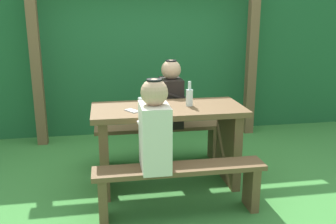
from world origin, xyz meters
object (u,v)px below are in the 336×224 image
Objects in this scene: drinking_glass at (142,103)px; picnic_table at (168,133)px; bottle_right at (150,98)px; person_white_shirt at (155,128)px; bench_near at (180,180)px; bench_far at (159,136)px; cell_phone at (132,111)px; bottle_left at (189,97)px; person_black_coat at (171,96)px.

picnic_table is at bearing -1.84° from drinking_glass.
person_white_shirt is at bearing -93.65° from bottle_right.
person_white_shirt reaches higher than bench_near.
person_white_shirt is at bearing -100.20° from bench_far.
picnic_table is at bearing -14.32° from cell_phone.
bench_near is 10.00× the size of cell_phone.
bottle_left is at bearing 10.17° from bottle_right.
bench_far is at bearing 90.00° from picnic_table.
drinking_glass is at bearing -113.24° from bench_far.
bench_far is at bearing 178.54° from person_black_coat.
drinking_glass is 0.16m from cell_phone.
person_black_coat is 2.70× the size of bottle_right.
drinking_glass is at bearing 137.77° from bottle_right.
bottle_left is at bearing 0.62° from drinking_glass.
bench_near and bench_far have the same top height.
bottle_left is at bearing -82.22° from person_black_coat.
person_black_coat reaches higher than bottle_left.
bottle_right is (-0.30, -0.61, 0.13)m from person_black_coat.
drinking_glass is (-0.24, 0.57, 0.52)m from bench_near.
cell_phone is at bearing -132.25° from drinking_glass.
person_black_coat is (0.33, 1.12, 0.00)m from person_white_shirt.
drinking_glass is at bearing 178.16° from picnic_table.
bench_far is at bearing 31.80° from cell_phone.
bench_far is at bearing 90.00° from bench_near.
bench_near is 0.79m from bottle_right.
person_black_coat is at bearing 73.49° from person_white_shirt.
cell_phone is (-0.54, -0.12, -0.08)m from bottle_left.
bottle_left reaches higher than bench_near.
bottle_left is (0.20, 0.01, 0.34)m from picnic_table.
drinking_glass reaches higher than cell_phone.
bottle_left is at bearing -19.23° from cell_phone.
bench_far is 0.81m from bottle_left.
bench_near is 0.83m from bottle_left.
bottle_left reaches higher than cell_phone.
bench_far is 0.47m from person_black_coat.
person_white_shirt reaches higher than bottle_right.
bench_near is 5.26× the size of bottle_right.
bench_far is 1.95× the size of person_white_shirt.
person_white_shirt is 0.71m from bottle_left.
bottle_right is at bearing 86.35° from person_white_shirt.
drinking_glass is at bearing 16.52° from cell_phone.
bottle_right is 0.20m from cell_phone.
bottle_left is at bearing -69.62° from bench_far.
bottle_left is 1.65× the size of cell_phone.
bottle_right is at bearing -115.99° from person_black_coat.
bottle_right reaches higher than bottle_left.
picnic_table is 0.38m from drinking_glass.
bench_far is 0.80m from drinking_glass.
drinking_glass is at bearing 112.68° from bench_near.
drinking_glass is 0.35× the size of bottle_right.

